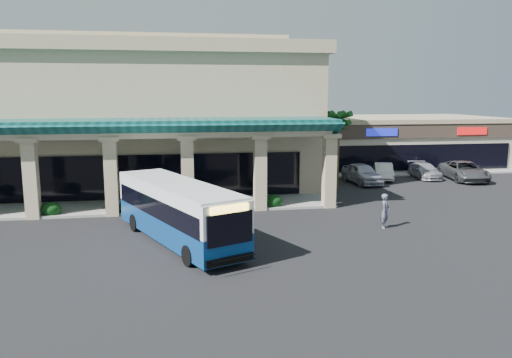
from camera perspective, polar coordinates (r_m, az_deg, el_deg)
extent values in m
plane|color=black|center=(26.38, -0.79, -6.19)|extent=(110.00, 110.00, 0.00)
imported|color=slate|center=(28.02, 14.55, -3.56)|extent=(0.80, 0.82, 1.90)
imported|color=#AAADBB|center=(41.62, 12.02, 0.63)|extent=(2.28, 5.00, 1.66)
imported|color=silver|center=(44.06, 14.35, 0.86)|extent=(2.79, 4.48, 1.39)
imported|color=#A4A4B1|center=(45.81, 18.70, 0.92)|extent=(2.39, 4.68, 1.30)
imported|color=#4A4D50|center=(45.82, 22.70, 0.87)|extent=(3.52, 6.10, 1.60)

